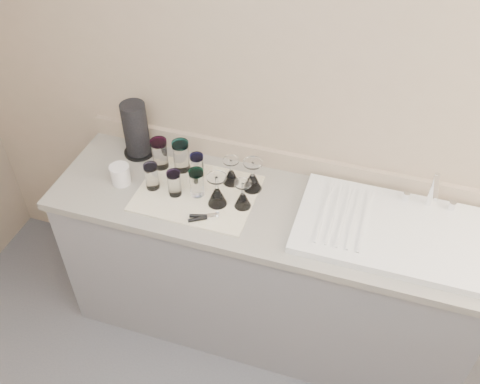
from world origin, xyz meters
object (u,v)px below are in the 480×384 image
(sink_unit, at_px, (392,230))
(can_opener, at_px, (204,217))
(tumbler_cyan, at_px, (181,156))
(goblet_front_left, at_px, (217,194))
(tumbler_purple, at_px, (197,166))
(goblet_back_right, at_px, (252,180))
(tumbler_blue, at_px, (174,183))
(white_mug, at_px, (120,174))
(goblet_front_right, at_px, (243,198))
(tumbler_magenta, at_px, (152,176))
(goblet_back_left, at_px, (231,175))
(paper_towel_roll, at_px, (136,130))
(tumbler_teal, at_px, (160,153))
(tumbler_lavender, at_px, (197,182))

(sink_unit, xyz_separation_m, can_opener, (-0.81, -0.17, -0.00))
(tumbler_cyan, xyz_separation_m, goblet_front_left, (0.25, -0.18, -0.03))
(tumbler_purple, xyz_separation_m, goblet_back_right, (0.28, -0.00, -0.01))
(tumbler_purple, distance_m, tumbler_blue, 0.16)
(tumbler_purple, relative_size, white_mug, 0.91)
(goblet_front_left, xyz_separation_m, goblet_front_right, (0.12, 0.02, -0.01))
(tumbler_magenta, bearing_deg, tumbler_purple, 38.21)
(tumbler_purple, distance_m, goblet_back_left, 0.17)
(tumbler_purple, distance_m, goblet_back_right, 0.28)
(white_mug, bearing_deg, paper_towel_roll, 93.83)
(tumbler_teal, xyz_separation_m, tumbler_blue, (0.14, -0.17, -0.01))
(tumbler_blue, bearing_deg, tumbler_magenta, 174.99)
(sink_unit, distance_m, tumbler_cyan, 1.04)
(goblet_back_left, distance_m, goblet_front_right, 0.17)
(can_opener, bearing_deg, tumbler_cyan, 127.60)
(tumbler_purple, xyz_separation_m, tumbler_magenta, (-0.17, -0.14, 0.00))
(tumbler_purple, distance_m, paper_towel_roll, 0.37)
(tumbler_lavender, xyz_separation_m, goblet_front_left, (0.11, -0.03, -0.02))
(tumbler_cyan, xyz_separation_m, tumbler_lavender, (0.14, -0.15, -0.01))
(tumbler_cyan, distance_m, paper_towel_roll, 0.28)
(tumbler_blue, bearing_deg, goblet_back_right, 23.54)
(goblet_front_left, distance_m, paper_towel_roll, 0.57)
(tumbler_teal, xyz_separation_m, goblet_back_right, (0.48, -0.02, -0.03))
(tumbler_cyan, bearing_deg, goblet_front_right, -23.60)
(goblet_back_right, distance_m, goblet_front_right, 0.13)
(tumbler_cyan, relative_size, tumbler_purple, 1.26)
(tumbler_purple, bearing_deg, tumbler_magenta, -141.79)
(tumbler_teal, bearing_deg, tumbler_cyan, 6.32)
(tumbler_teal, bearing_deg, goblet_front_right, -17.33)
(tumbler_lavender, bearing_deg, white_mug, -176.26)
(tumbler_magenta, distance_m, tumbler_lavender, 0.22)
(tumbler_blue, bearing_deg, white_mug, 178.90)
(paper_towel_roll, bearing_deg, white_mug, -86.17)
(goblet_front_right, relative_size, white_mug, 0.98)
(tumbler_magenta, height_order, goblet_back_left, goblet_back_left)
(tumbler_lavender, height_order, paper_towel_roll, paper_towel_roll)
(tumbler_cyan, bearing_deg, tumbler_lavender, -47.00)
(tumbler_teal, distance_m, paper_towel_roll, 0.18)
(tumbler_teal, height_order, tumbler_blue, tumbler_teal)
(paper_towel_roll, bearing_deg, goblet_back_right, -8.33)
(goblet_back_right, bearing_deg, paper_towel_roll, 171.67)
(tumbler_teal, bearing_deg, tumbler_purple, -4.93)
(tumbler_purple, distance_m, white_mug, 0.37)
(can_opener, bearing_deg, goblet_front_left, 77.76)
(tumbler_lavender, height_order, white_mug, tumbler_lavender)
(tumbler_teal, relative_size, tumbler_magenta, 1.18)
(goblet_front_left, bearing_deg, tumbler_blue, 179.67)
(tumbler_purple, relative_size, tumbler_lavender, 0.93)
(goblet_back_left, bearing_deg, goblet_back_right, -5.24)
(tumbler_teal, height_order, tumbler_lavender, tumbler_teal)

